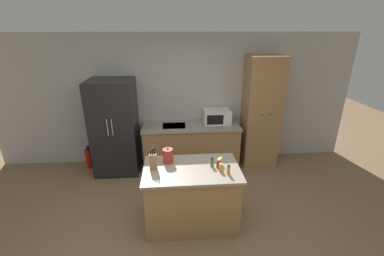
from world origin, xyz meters
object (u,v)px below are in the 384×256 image
object	(u,v)px
spice_bottle_short_red	(212,162)
spice_bottle_tall_dark	(221,168)
knife_block	(153,162)
refrigerator	(115,127)
pantry_cabinet	(261,112)
kettle	(168,156)
microwave	(217,116)
fire_extinguisher	(89,158)
spice_bottle_pale_salt	(220,161)
spice_bottle_amber_oil	(229,170)
spice_bottle_green_herb	(219,164)

from	to	relation	value
spice_bottle_short_red	spice_bottle_tall_dark	bearing A→B (deg)	-55.14
knife_block	spice_bottle_short_red	distance (m)	0.80
refrigerator	spice_bottle_tall_dark	bearing A→B (deg)	-45.03
pantry_cabinet	kettle	world-z (taller)	pantry_cabinet
microwave	fire_extinguisher	size ratio (longest dim) A/B	1.12
spice_bottle_short_red	kettle	xyz separation A→B (m)	(-0.60, 0.17, 0.04)
refrigerator	spice_bottle_tall_dark	world-z (taller)	refrigerator
spice_bottle_pale_salt	kettle	size ratio (longest dim) A/B	0.50
refrigerator	pantry_cabinet	xyz separation A→B (m)	(2.85, 0.09, 0.20)
knife_block	spice_bottle_short_red	size ratio (longest dim) A/B	2.38
spice_bottle_amber_oil	kettle	bearing A→B (deg)	153.76
microwave	refrigerator	bearing A→B (deg)	-175.71
microwave	spice_bottle_amber_oil	bearing A→B (deg)	-95.13
refrigerator	fire_extinguisher	distance (m)	0.93
microwave	spice_bottle_amber_oil	distance (m)	1.95
spice_bottle_short_red	spice_bottle_pale_salt	world-z (taller)	spice_bottle_short_red
fire_extinguisher	spice_bottle_amber_oil	bearing A→B (deg)	-38.40
spice_bottle_amber_oil	fire_extinguisher	size ratio (longest dim) A/B	0.30
kettle	spice_bottle_tall_dark	bearing A→B (deg)	-23.67
microwave	fire_extinguisher	world-z (taller)	microwave
kettle	pantry_cabinet	bearing A→B (deg)	39.29
refrigerator	knife_block	xyz separation A→B (m)	(0.82, -1.59, 0.10)
spice_bottle_amber_oil	spice_bottle_green_herb	bearing A→B (deg)	119.06
spice_bottle_tall_dark	spice_bottle_pale_salt	distance (m)	0.18
refrigerator	fire_extinguisher	xyz separation A→B (m)	(-0.61, 0.11, -0.69)
pantry_cabinet	knife_block	bearing A→B (deg)	-140.32
refrigerator	spice_bottle_pale_salt	distance (m)	2.32
pantry_cabinet	spice_bottle_pale_salt	xyz separation A→B (m)	(-1.11, -1.63, -0.16)
refrigerator	spice_bottle_tall_dark	distance (m)	2.42
kettle	fire_extinguisher	bearing A→B (deg)	136.85
pantry_cabinet	microwave	bearing A→B (deg)	176.30
fire_extinguisher	kettle	bearing A→B (deg)	-43.15
spice_bottle_short_red	microwave	bearing A→B (deg)	78.36
pantry_cabinet	spice_bottle_pale_salt	distance (m)	1.98
pantry_cabinet	spice_bottle_short_red	size ratio (longest dim) A/B	15.98
spice_bottle_amber_oil	knife_block	bearing A→B (deg)	168.24
pantry_cabinet	spice_bottle_green_herb	size ratio (longest dim) A/B	16.37
spice_bottle_pale_salt	spice_bottle_short_red	bearing A→B (deg)	-162.36
pantry_cabinet	fire_extinguisher	xyz separation A→B (m)	(-3.46, 0.02, -0.89)
knife_block	spice_bottle_green_herb	distance (m)	0.88
microwave	spice_bottle_amber_oil	xyz separation A→B (m)	(-0.17, -1.94, -0.06)
knife_block	spice_bottle_short_red	xyz separation A→B (m)	(0.80, 0.01, -0.05)
spice_bottle_pale_salt	microwave	bearing A→B (deg)	82.11
microwave	spice_bottle_tall_dark	size ratio (longest dim) A/B	4.62
microwave	spice_bottle_tall_dark	xyz separation A→B (m)	(-0.26, -1.86, -0.07)
pantry_cabinet	fire_extinguisher	distance (m)	3.57
kettle	microwave	bearing A→B (deg)	58.41
pantry_cabinet	spice_bottle_tall_dark	world-z (taller)	pantry_cabinet
spice_bottle_tall_dark	spice_bottle_amber_oil	xyz separation A→B (m)	(0.09, -0.08, 0.01)
fire_extinguisher	microwave	bearing A→B (deg)	0.80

